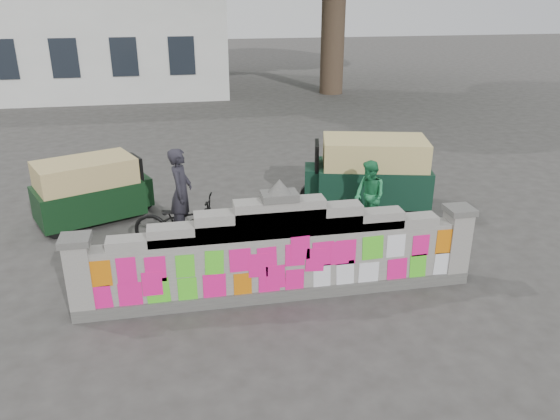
{
  "coord_description": "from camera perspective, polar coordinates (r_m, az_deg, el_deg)",
  "views": [
    {
      "loc": [
        -1.46,
        -7.58,
        4.64
      ],
      "look_at": [
        0.2,
        1.0,
        1.1
      ],
      "focal_mm": 35.0,
      "sensor_mm": 36.0,
      "label": 1
    }
  ],
  "objects": [
    {
      "name": "rickshaw_right",
      "position": [
        12.49,
        9.38,
        3.97
      ],
      "size": [
        2.97,
        1.89,
        1.59
      ],
      "rotation": [
        0.0,
        0.0,
        2.9
      ],
      "color": "#103022",
      "rests_on": "ground"
    },
    {
      "name": "rickshaw_left",
      "position": [
        12.22,
        -19.18,
        2.03
      ],
      "size": [
        2.55,
        1.9,
        1.37
      ],
      "rotation": [
        0.0,
        0.0,
        0.41
      ],
      "color": "black",
      "rests_on": "ground"
    },
    {
      "name": "cyclist_rider",
      "position": [
        10.5,
        -10.2,
        0.54
      ],
      "size": [
        0.54,
        0.7,
        1.7
      ],
      "primitive_type": "imported",
      "rotation": [
        0.0,
        0.0,
        1.34
      ],
      "color": "#24222B",
      "rests_on": "ground"
    },
    {
      "name": "pedestrian",
      "position": [
        11.29,
        9.32,
        1.48
      ],
      "size": [
        0.72,
        0.83,
        1.46
      ],
      "primitive_type": "imported",
      "rotation": [
        0.0,
        0.0,
        -1.29
      ],
      "color": "#258A50",
      "rests_on": "ground"
    },
    {
      "name": "building",
      "position": [
        30.08,
        -22.93,
        19.25
      ],
      "size": [
        16.0,
        10.0,
        8.9
      ],
      "color": "silver",
      "rests_on": "ground"
    },
    {
      "name": "ground",
      "position": [
        9.01,
        -0.05,
        -8.96
      ],
      "size": [
        100.0,
        100.0,
        0.0
      ],
      "primitive_type": "plane",
      "color": "#383533",
      "rests_on": "ground"
    },
    {
      "name": "parapet_wall",
      "position": [
        8.64,
        -0.05,
        -4.71
      ],
      "size": [
        6.48,
        0.44,
        2.01
      ],
      "color": "#4C4C49",
      "rests_on": "ground"
    },
    {
      "name": "cyclist_bike",
      "position": [
        10.63,
        -10.08,
        -1.21
      ],
      "size": [
        2.02,
        1.08,
        1.01
      ],
      "primitive_type": "imported",
      "rotation": [
        0.0,
        0.0,
        1.34
      ],
      "color": "black",
      "rests_on": "ground"
    }
  ]
}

